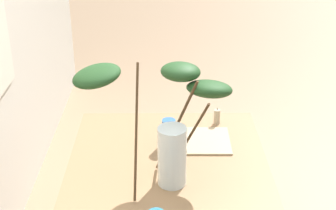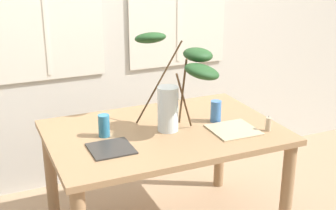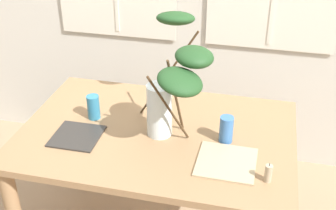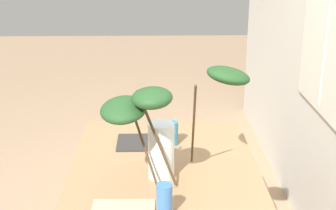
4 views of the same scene
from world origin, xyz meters
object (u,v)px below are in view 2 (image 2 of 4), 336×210
object	(u,v)px
vase_with_branches	(176,78)
plate_square_right	(233,130)
drinking_glass_blue_right	(216,111)
plate_square_left	(111,149)
dining_table	(164,146)
drinking_glass_blue_left	(104,126)
pillar_candle	(268,124)

from	to	relation	value
vase_with_branches	plate_square_right	distance (m)	0.46
vase_with_branches	plate_square_right	xyz separation A→B (m)	(0.29, -0.18, -0.31)
drinking_glass_blue_right	plate_square_left	world-z (taller)	drinking_glass_blue_right
dining_table	drinking_glass_blue_left	size ratio (longest dim) A/B	10.53
drinking_glass_blue_left	plate_square_right	size ratio (longest dim) A/B	0.49
plate_square_right	dining_table	bearing A→B (deg)	154.43
dining_table	vase_with_branches	xyz separation A→B (m)	(0.08, 0.00, 0.42)
drinking_glass_blue_left	plate_square_left	size ratio (longest dim) A/B	0.57
plate_square_left	dining_table	bearing A→B (deg)	20.58
plate_square_left	plate_square_right	world-z (taller)	same
drinking_glass_blue_left	pillar_candle	bearing A→B (deg)	-18.82
drinking_glass_blue_left	plate_square_right	bearing A→B (deg)	-17.29
dining_table	drinking_glass_blue_right	xyz separation A→B (m)	(0.35, -0.01, 0.18)
vase_with_branches	drinking_glass_blue_left	xyz separation A→B (m)	(-0.44, 0.05, -0.25)
plate_square_right	pillar_candle	bearing A→B (deg)	-24.50
drinking_glass_blue_left	plate_square_left	bearing A→B (deg)	-95.43
drinking_glass_blue_right	pillar_candle	world-z (taller)	drinking_glass_blue_right
vase_with_branches	drinking_glass_blue_right	distance (m)	0.36
plate_square_left	plate_square_right	bearing A→B (deg)	-2.95
drinking_glass_blue_left	pillar_candle	xyz separation A→B (m)	(0.91, -0.31, -0.02)
dining_table	plate_square_right	size ratio (longest dim) A/B	5.18
dining_table	plate_square_left	distance (m)	0.41
dining_table	plate_square_right	world-z (taller)	plate_square_right
plate_square_left	plate_square_right	distance (m)	0.75
dining_table	drinking_glass_blue_right	distance (m)	0.39
drinking_glass_blue_left	drinking_glass_blue_right	xyz separation A→B (m)	(0.70, -0.05, 0.00)
vase_with_branches	dining_table	bearing A→B (deg)	-178.76
dining_table	drinking_glass_blue_left	bearing A→B (deg)	172.27
drinking_glass_blue_right	plate_square_right	world-z (taller)	drinking_glass_blue_right
dining_table	pillar_candle	distance (m)	0.64
plate_square_right	pillar_candle	size ratio (longest dim) A/B	2.81
dining_table	vase_with_branches	distance (m)	0.43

